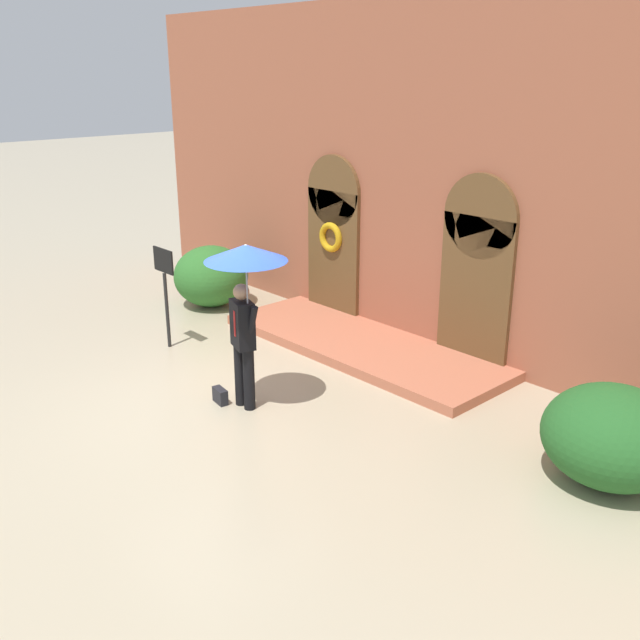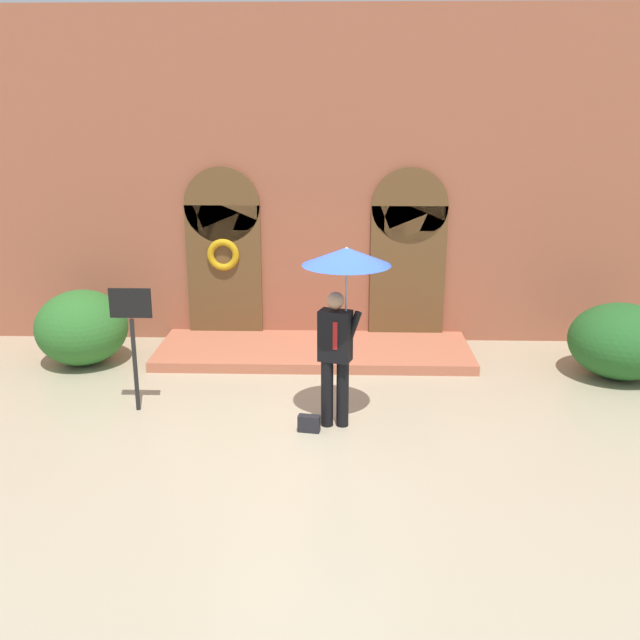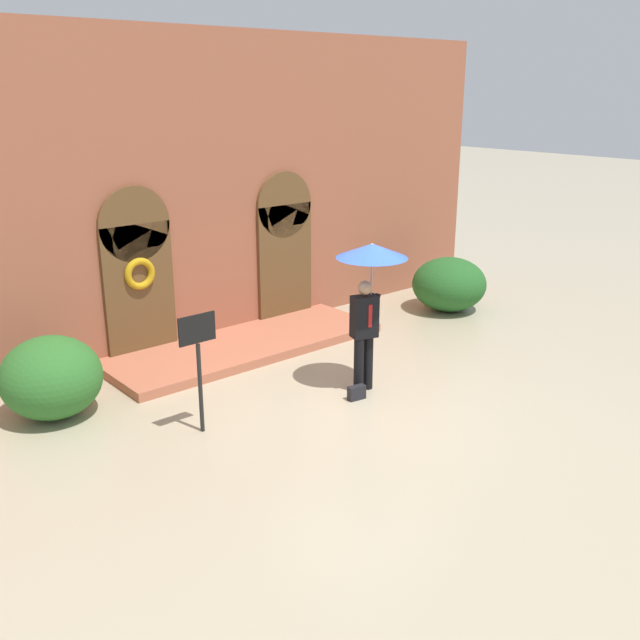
# 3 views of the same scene
# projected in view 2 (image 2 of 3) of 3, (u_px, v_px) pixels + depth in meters

# --- Properties ---
(ground_plane) EXTENTS (80.00, 80.00, 0.00)m
(ground_plane) POSITION_uv_depth(u_px,v_px,m) (305.00, 435.00, 9.03)
(ground_plane) COLOR tan
(building_facade) EXTENTS (14.00, 2.30, 5.60)m
(building_facade) POSITION_uv_depth(u_px,v_px,m) (316.00, 187.00, 12.25)
(building_facade) COLOR #9E563D
(building_facade) RESTS_ON ground
(person_with_umbrella) EXTENTS (1.10, 1.10, 2.36)m
(person_with_umbrella) POSITION_uv_depth(u_px,v_px,m) (344.00, 283.00, 8.78)
(person_with_umbrella) COLOR black
(person_with_umbrella) RESTS_ON ground
(handbag) EXTENTS (0.30, 0.16, 0.22)m
(handbag) POSITION_uv_depth(u_px,v_px,m) (309.00, 424.00, 9.11)
(handbag) COLOR black
(handbag) RESTS_ON ground
(sign_post) EXTENTS (0.56, 0.06, 1.72)m
(sign_post) POSITION_uv_depth(u_px,v_px,m) (132.00, 329.00, 9.48)
(sign_post) COLOR black
(sign_post) RESTS_ON ground
(shrub_left) EXTENTS (1.45, 1.48, 1.20)m
(shrub_left) POSITION_uv_depth(u_px,v_px,m) (82.00, 327.00, 11.44)
(shrub_left) COLOR #2D6B28
(shrub_left) RESTS_ON ground
(shrub_right) EXTENTS (1.59, 1.57, 1.15)m
(shrub_right) POSITION_uv_depth(u_px,v_px,m) (622.00, 341.00, 10.87)
(shrub_right) COLOR #235B23
(shrub_right) RESTS_ON ground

